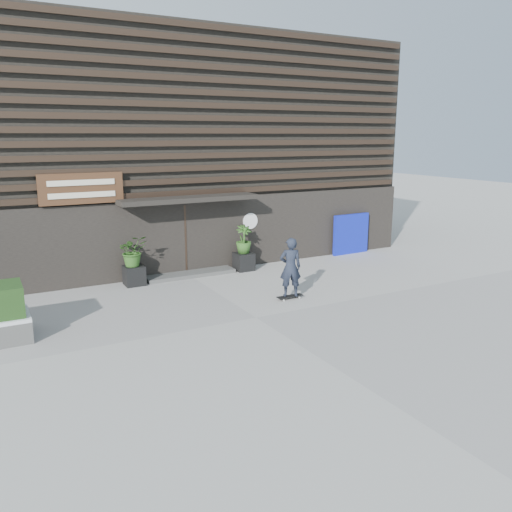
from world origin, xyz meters
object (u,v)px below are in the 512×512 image
blue_tarp (351,234)px  planter_pot_right (244,262)px  skateboarder (290,267)px  planter_pot_left (134,275)px

blue_tarp → planter_pot_right: bearing=-179.1°
planter_pot_right → skateboarder: size_ratio=0.34×
planter_pot_right → skateboarder: 3.57m
planter_pot_left → planter_pot_right: (3.80, 0.00, 0.00)m
skateboarder → planter_pot_left: bearing=134.8°
planter_pot_left → planter_pot_right: same height
planter_pot_right → blue_tarp: blue_tarp is taller
planter_pot_left → skateboarder: skateboarder is taller
planter_pot_left → skateboarder: size_ratio=0.34×
planter_pot_right → blue_tarp: 4.87m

